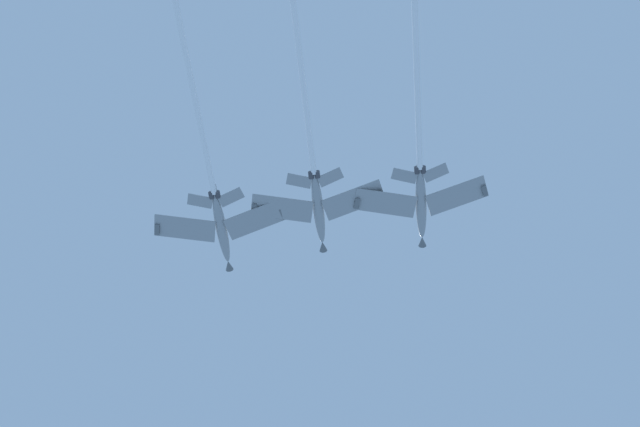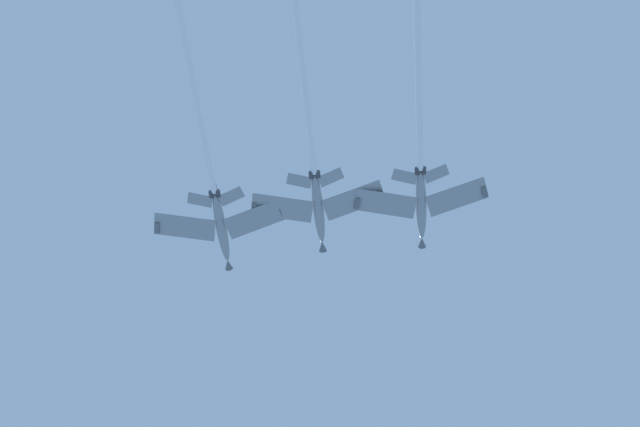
{
  "view_description": "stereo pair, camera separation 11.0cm",
  "coord_description": "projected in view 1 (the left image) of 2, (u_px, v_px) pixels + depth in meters",
  "views": [
    {
      "loc": [
        7.09,
        -9.07,
        1.53
      ],
      "look_at": [
        18.08,
        -13.47,
        129.73
      ],
      "focal_mm": 49.04,
      "sensor_mm": 36.0,
      "label": 1
    },
    {
      "loc": [
        7.14,
        -8.97,
        1.53
      ],
      "look_at": [
        18.08,
        -13.47,
        129.73
      ],
      "focal_mm": 49.04,
      "sensor_mm": 36.0,
      "label": 2
    }
  ],
  "objects": [
    {
      "name": "jet_inner_left",
      "position": [
        213.0,
        189.0,
        125.83
      ],
      "size": [
        35.52,
        25.1,
        20.0
      ],
      "color": "gray"
    },
    {
      "name": "jet_centre",
      "position": [
        314.0,
        176.0,
        125.66
      ],
      "size": [
        32.57,
        23.16,
        18.77
      ],
      "color": "gray"
    },
    {
      "name": "jet_inner_right",
      "position": [
        420.0,
        173.0,
        125.67
      ],
      "size": [
        31.18,
        22.02,
        18.23
      ],
      "color": "gray"
    }
  ]
}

